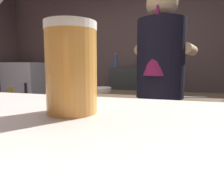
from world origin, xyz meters
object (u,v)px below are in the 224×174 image
mini_fridge (27,97)px  mixing_bowl (103,90)px  pint_glass_far (72,68)px  bottle_vinegar (139,62)px  bottle_hot_sauce (116,62)px  bartender (159,89)px  chefs_knife (193,97)px

mini_fridge → mixing_bowl: (1.73, -0.95, 0.30)m
mixing_bowl → pint_glass_far: size_ratio=1.39×
mini_fridge → bottle_vinegar: bearing=7.6°
mini_fridge → bottle_hot_sauce: size_ratio=5.53×
bottle_vinegar → bottle_hot_sauce: bottle_vinegar is taller
mixing_bowl → bottle_hot_sauce: 1.13m
bottle_vinegar → bartender: bearing=-77.4°
bartender → mixing_bowl: bartender is taller
pint_glass_far → bottle_vinegar: size_ratio=0.57×
mixing_bowl → pint_glass_far: (0.52, -1.73, 0.26)m
mixing_bowl → pint_glass_far: 1.83m
bartender → mixing_bowl: size_ratio=9.13×
mini_fridge → mixing_bowl: size_ratio=6.48×
pint_glass_far → bottle_vinegar: bearing=95.8°
bartender → chefs_knife: size_ratio=7.13×
bartender → mixing_bowl: bearing=64.3°
mini_fridge → pint_glass_far: pint_glass_far is taller
bartender → mixing_bowl: 0.81m
chefs_knife → pint_glass_far: bearing=-120.6°
bartender → pint_glass_far: bartender is taller
bartender → bottle_hot_sauce: size_ratio=7.78×
mini_fridge → bartender: 2.79m
mini_fridge → pint_glass_far: bearing=-50.0°
bottle_hot_sauce → bottle_vinegar: bearing=20.7°
mini_fridge → bottle_vinegar: (1.95, 0.26, 0.62)m
chefs_knife → bottle_hot_sauce: bearing=112.9°
bartender → mini_fridge: bearing=72.4°
chefs_knife → bottle_vinegar: bearing=99.0°
mini_fridge → bottle_vinegar: bottle_vinegar is taller
pint_glass_far → bottle_vinegar: bottle_vinegar is taller
mini_fridge → pint_glass_far: (2.25, -2.68, 0.56)m
bartender → bottle_hot_sauce: (-0.74, 1.60, 0.22)m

